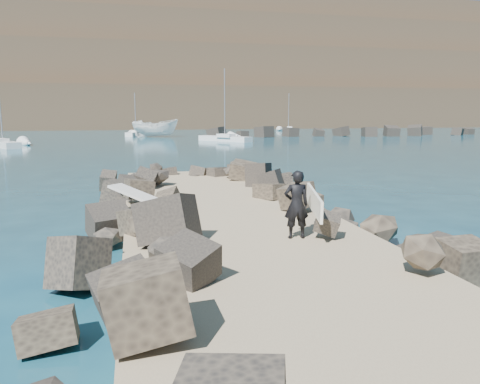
{
  "coord_description": "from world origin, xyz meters",
  "views": [
    {
      "loc": [
        -2.69,
        -12.81,
        3.55
      ],
      "look_at": [
        0.0,
        -1.0,
        1.5
      ],
      "focal_mm": 35.0,
      "sensor_mm": 36.0,
      "label": 1
    }
  ],
  "objects": [
    {
      "name": "ground",
      "position": [
        0.0,
        0.0,
        0.0
      ],
      "size": [
        800.0,
        800.0,
        0.0
      ],
      "primitive_type": "plane",
      "color": "#0F384C",
      "rests_on": "ground"
    },
    {
      "name": "jetty",
      "position": [
        0.0,
        -2.0,
        0.3
      ],
      "size": [
        6.0,
        26.0,
        0.6
      ],
      "primitive_type": "cube",
      "color": "#8C7759",
      "rests_on": "ground"
    },
    {
      "name": "riprap_left",
      "position": [
        -2.9,
        -1.5,
        0.5
      ],
      "size": [
        2.6,
        22.0,
        1.0
      ],
      "primitive_type": "cube",
      "color": "black",
      "rests_on": "ground"
    },
    {
      "name": "riprap_right",
      "position": [
        2.9,
        -1.5,
        0.5
      ],
      "size": [
        2.6,
        22.0,
        1.0
      ],
      "primitive_type": "cube",
      "color": "black",
      "rests_on": "ground"
    },
    {
      "name": "breakwater_secondary",
      "position": [
        35.0,
        55.0,
        0.6
      ],
      "size": [
        52.0,
        4.0,
        1.2
      ],
      "primitive_type": "cube",
      "color": "black",
      "rests_on": "ground"
    },
    {
      "name": "headland",
      "position": [
        10.0,
        160.0,
        16.0
      ],
      "size": [
        360.0,
        140.0,
        32.0
      ],
      "primitive_type": "cube",
      "color": "#2D4919",
      "rests_on": "ground"
    },
    {
      "name": "surfboard_resting",
      "position": [
        -2.53,
        0.93,
        1.04
      ],
      "size": [
        1.95,
        1.96,
        0.07
      ],
      "primitive_type": "cube",
      "rotation": [
        0.0,
        0.0,
        0.78
      ],
      "color": "beige",
      "rests_on": "riprap_left"
    },
    {
      "name": "boat_imported",
      "position": [
        0.64,
        59.39,
        1.33
      ],
      "size": [
        7.15,
        3.43,
        2.66
      ],
      "primitive_type": "imported",
      "rotation": [
        0.0,
        0.0,
        1.45
      ],
      "color": "white",
      "rests_on": "ground"
    },
    {
      "name": "surfer_with_board",
      "position": [
        1.08,
        -2.54,
        1.42
      ],
      "size": [
        1.01,
        1.99,
        1.63
      ],
      "color": "black",
      "rests_on": "jetty"
    },
    {
      "name": "radome",
      "position": [
        101.75,
        147.33,
        42.56
      ],
      "size": [
        11.47,
        11.47,
        18.16
      ],
      "color": "white",
      "rests_on": "headland"
    },
    {
      "name": "sailboat_c",
      "position": [
        8.77,
        46.12,
        0.35
      ],
      "size": [
        6.09,
        7.1,
        9.22
      ],
      "color": "silver",
      "rests_on": "ground"
    },
    {
      "name": "sailboat_d",
      "position": [
        27.29,
        75.66,
        0.35
      ],
      "size": [
        3.18,
        6.27,
        7.52
      ],
      "color": "silver",
      "rests_on": "ground"
    },
    {
      "name": "sailboat_f",
      "position": [
        29.39,
        94.2,
        0.35
      ],
      "size": [
        2.42,
        6.09,
        7.29
      ],
      "color": "silver",
      "rests_on": "ground"
    },
    {
      "name": "sailboat_a",
      "position": [
        -16.04,
        40.65,
        0.35
      ],
      "size": [
        4.74,
        6.57,
        8.19
      ],
      "color": "silver",
      "rests_on": "ground"
    },
    {
      "name": "sailboat_b",
      "position": [
        -2.21,
        62.77,
        0.35
      ],
      "size": [
        3.33,
        5.53,
        6.81
      ],
      "color": "silver",
      "rests_on": "ground"
    },
    {
      "name": "headland_buildings",
      "position": [
        16.81,
        152.19,
        33.97
      ],
      "size": [
        137.5,
        30.5,
        5.0
      ],
      "color": "white",
      "rests_on": "headland"
    }
  ]
}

